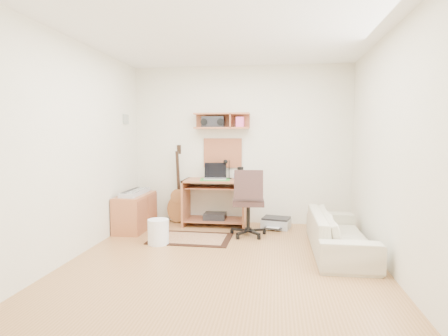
# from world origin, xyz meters

# --- Properties ---
(floor) EXTENTS (3.60, 4.00, 0.01)m
(floor) POSITION_xyz_m (0.00, 0.00, -0.01)
(floor) COLOR #AE7B48
(floor) RESTS_ON ground
(ceiling) EXTENTS (3.60, 4.00, 0.01)m
(ceiling) POSITION_xyz_m (0.00, 0.00, 2.60)
(ceiling) COLOR white
(ceiling) RESTS_ON ground
(back_wall) EXTENTS (3.60, 0.01, 2.60)m
(back_wall) POSITION_xyz_m (0.00, 2.00, 1.30)
(back_wall) COLOR silver
(back_wall) RESTS_ON ground
(left_wall) EXTENTS (0.01, 4.00, 2.60)m
(left_wall) POSITION_xyz_m (-1.80, 0.00, 1.30)
(left_wall) COLOR silver
(left_wall) RESTS_ON ground
(right_wall) EXTENTS (0.01, 4.00, 2.60)m
(right_wall) POSITION_xyz_m (1.80, 0.00, 1.30)
(right_wall) COLOR silver
(right_wall) RESTS_ON ground
(wall_shelf) EXTENTS (0.90, 0.25, 0.26)m
(wall_shelf) POSITION_xyz_m (-0.30, 1.88, 1.70)
(wall_shelf) COLOR #B3663F
(wall_shelf) RESTS_ON back_wall
(cork_board) EXTENTS (0.64, 0.03, 0.49)m
(cork_board) POSITION_xyz_m (-0.30, 1.98, 1.17)
(cork_board) COLOR tan
(cork_board) RESTS_ON back_wall
(wall_photo) EXTENTS (0.02, 0.20, 0.15)m
(wall_photo) POSITION_xyz_m (-1.79, 1.50, 1.72)
(wall_photo) COLOR #4C8CBF
(wall_photo) RESTS_ON left_wall
(desk) EXTENTS (1.00, 0.55, 0.75)m
(desk) POSITION_xyz_m (-0.39, 1.73, 0.38)
(desk) COLOR #B3663F
(desk) RESTS_ON floor
(laptop) EXTENTS (0.40, 0.40, 0.27)m
(laptop) POSITION_xyz_m (-0.38, 1.71, 0.89)
(laptop) COLOR silver
(laptop) RESTS_ON desk
(speaker) EXTENTS (0.10, 0.10, 0.22)m
(speaker) POSITION_xyz_m (0.03, 1.68, 0.86)
(speaker) COLOR black
(speaker) RESTS_ON desk
(desk_lamp) EXTENTS (0.11, 0.11, 0.32)m
(desk_lamp) POSITION_xyz_m (-0.18, 1.87, 0.91)
(desk_lamp) COLOR black
(desk_lamp) RESTS_ON desk
(pencil_cup) EXTENTS (0.07, 0.07, 0.09)m
(pencil_cup) POSITION_xyz_m (-0.06, 1.83, 0.80)
(pencil_cup) COLOR navy
(pencil_cup) RESTS_ON desk
(boombox) EXTENTS (0.36, 0.17, 0.19)m
(boombox) POSITION_xyz_m (-0.44, 1.87, 1.68)
(boombox) COLOR black
(boombox) RESTS_ON wall_shelf
(rug) EXTENTS (1.14, 0.77, 0.01)m
(rug) POSITION_xyz_m (-0.60, 0.87, 0.01)
(rug) COLOR tan
(rug) RESTS_ON floor
(task_chair) EXTENTS (0.55, 0.55, 0.99)m
(task_chair) POSITION_xyz_m (0.19, 1.16, 0.50)
(task_chair) COLOR #35231F
(task_chair) RESTS_ON floor
(cabinet) EXTENTS (0.40, 0.90, 0.55)m
(cabinet) POSITION_xyz_m (-1.58, 1.28, 0.28)
(cabinet) COLOR #B3663F
(cabinet) RESTS_ON floor
(music_keyboard) EXTENTS (0.23, 0.74, 0.07)m
(music_keyboard) POSITION_xyz_m (-1.58, 1.28, 0.58)
(music_keyboard) COLOR #B2B5BA
(music_keyboard) RESTS_ON cabinet
(guitar) EXTENTS (0.36, 0.23, 1.31)m
(guitar) POSITION_xyz_m (-1.05, 1.86, 0.66)
(guitar) COLOR #A46532
(guitar) RESTS_ON floor
(waste_basket) EXTENTS (0.32, 0.32, 0.34)m
(waste_basket) POSITION_xyz_m (-0.98, 0.56, 0.17)
(waste_basket) COLOR white
(waste_basket) RESTS_ON floor
(printer) EXTENTS (0.49, 0.42, 0.16)m
(printer) POSITION_xyz_m (0.60, 1.67, 0.09)
(printer) COLOR #A5A8AA
(printer) RESTS_ON floor
(sofa) EXTENTS (0.50, 1.71, 0.67)m
(sofa) POSITION_xyz_m (1.38, 0.52, 0.33)
(sofa) COLOR #B8AE92
(sofa) RESTS_ON floor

